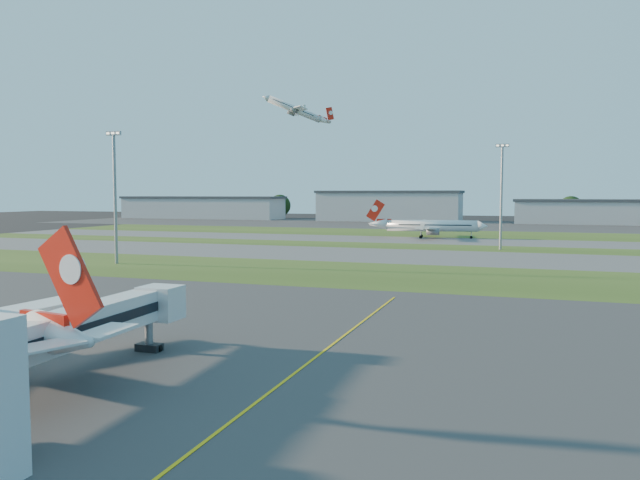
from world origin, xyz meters
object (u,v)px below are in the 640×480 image
at_px(jet_bridge, 57,332).
at_px(light_mast_centre, 502,189).
at_px(airliner_taxiing, 431,226).
at_px(light_mast_west, 115,188).

bearing_deg(jet_bridge, light_mast_centre, 78.62).
relative_size(airliner_taxiing, light_mast_west, 1.32).
bearing_deg(light_mast_west, jet_bridge, -56.09).
bearing_deg(jet_bridge, light_mast_west, 123.91).
height_order(jet_bridge, light_mast_centre, light_mast_centre).
xyz_separation_m(airliner_taxiing, light_mast_centre, (22.27, -34.30, 11.07)).
relative_size(jet_bridge, airliner_taxiing, 0.79).
distance_m(airliner_taxiing, light_mast_west, 102.73).
distance_m(jet_bridge, light_mast_centre, 126.17).
height_order(airliner_taxiing, light_mast_centre, light_mast_centre).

